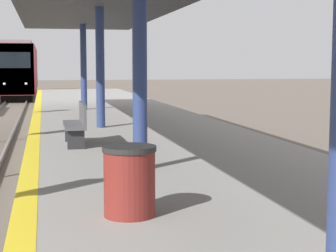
{
  "coord_description": "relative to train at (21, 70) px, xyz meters",
  "views": [
    {
      "loc": [
        1.91,
        -1.27,
        2.67
      ],
      "look_at": [
        7.02,
        21.76,
        0.1
      ],
      "focal_mm": 60.0,
      "sensor_mm": 36.0,
      "label": 1
    }
  ],
  "objects": [
    {
      "name": "train",
      "position": [
        0.0,
        0.0,
        0.0
      ],
      "size": [
        2.65,
        20.8,
        4.44
      ],
      "color": "black",
      "rests_on": "ground"
    },
    {
      "name": "bench",
      "position": [
        2.6,
        -38.56,
        -0.84
      ],
      "size": [
        0.44,
        1.5,
        0.92
      ],
      "color": "#4C4C51",
      "rests_on": "platform_right"
    },
    {
      "name": "trash_bin",
      "position": [
        2.85,
        -44.51,
        -0.91
      ],
      "size": [
        0.62,
        0.62,
        0.82
      ],
      "color": "maroon",
      "rests_on": "platform_right"
    }
  ]
}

